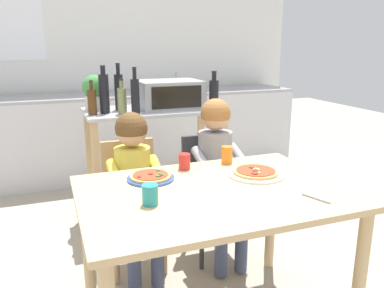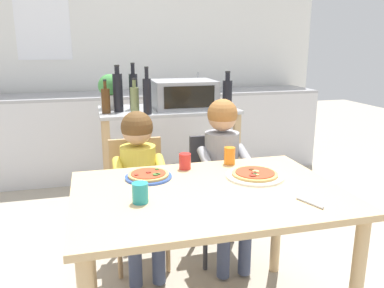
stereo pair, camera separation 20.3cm
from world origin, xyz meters
The scene contains 23 objects.
ground_plane centered at (0.00, 1.18, 0.00)m, with size 11.83×11.83×0.00m, color #A89E8C.
back_wall_tiled centered at (0.00, 3.02, 1.35)m, with size 4.52×0.14×2.70m.
kitchen_counter centered at (0.00, 2.61, 0.45)m, with size 4.06×0.60×1.10m.
kitchen_island_cart centered at (0.09, 1.40, 0.61)m, with size 1.09×0.57×0.92m.
toaster_oven centered at (0.22, 1.41, 1.03)m, with size 0.50×0.40×0.22m.
bottle_dark_olive_oil centered at (-0.19, 1.25, 1.02)m, with size 0.07×0.07×0.26m.
bottle_tall_green_wine centered at (-0.18, 1.45, 1.06)m, with size 0.07×0.07×0.36m.
bottle_slim_sauce centered at (0.52, 1.20, 1.04)m, with size 0.07×0.07×0.30m.
bottle_brown_beer centered at (-0.40, 1.30, 1.01)m, with size 0.06×0.06×0.25m.
bottle_clear_vinegar centered at (-0.31, 1.34, 1.07)m, with size 0.07×0.07×0.35m.
bottle_squat_spirits centered at (-0.11, 1.18, 1.06)m, with size 0.06×0.06×0.35m.
potted_herb_plant centered at (-0.35, 1.52, 1.06)m, with size 0.18×0.18×0.27m.
dining_table centered at (0.00, 0.00, 0.65)m, with size 1.26×0.88×0.75m.
dining_chair_left centered at (-0.25, 0.74, 0.48)m, with size 0.36×0.36×0.81m.
dining_chair_right centered at (0.29, 0.70, 0.48)m, with size 0.36×0.36×0.81m.
child_in_yellow_shirt centered at (-0.25, 0.62, 0.66)m, with size 0.32×0.42×1.01m.
child_in_grey_shirt centered at (0.29, 0.58, 0.69)m, with size 0.32×0.42×1.07m.
pizza_plate_blue_rimmed centered at (-0.25, 0.24, 0.76)m, with size 0.24×0.24×0.03m.
pizza_plate_white centered at (0.29, 0.11, 0.76)m, with size 0.30×0.30×0.03m.
drinking_cup_red centered at (-0.03, 0.34, 0.80)m, with size 0.07×0.07×0.09m, color red.
drinking_cup_teal centered at (-0.33, -0.06, 0.80)m, with size 0.07×0.07×0.09m, color teal.
drinking_cup_orange centered at (0.24, 0.36, 0.80)m, with size 0.06×0.06×0.10m, color orange.
serving_spoon centered at (0.38, -0.27, 0.76)m, with size 0.01×0.01×0.14m, color #B7BABF.
Camera 1 is at (-0.70, -1.57, 1.42)m, focal length 36.23 mm.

